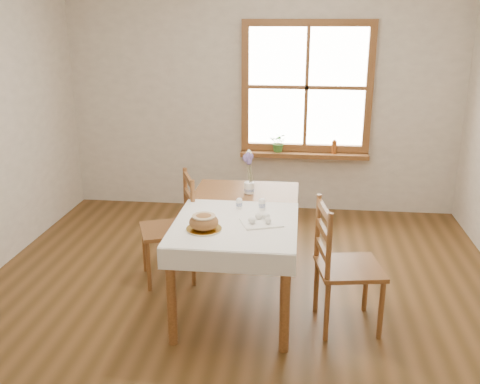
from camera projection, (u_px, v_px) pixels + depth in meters
The scene contains 18 objects.
ground at pixel (236, 314), 4.16m from camera, with size 5.00×5.00×0.00m, color brown.
room_walls at pixel (235, 93), 3.63m from camera, with size 4.60×5.10×2.65m.
window at pixel (307, 87), 5.99m from camera, with size 1.46×0.08×1.46m.
window_sill at pixel (304, 155), 6.16m from camera, with size 1.46×0.20×0.05m.
dining_table at pixel (240, 220), 4.24m from camera, with size 0.90×1.60×0.75m.
table_linen at pixel (235, 224), 3.92m from camera, with size 0.91×0.99×0.01m, color white.
chair_left at pixel (167, 228), 4.59m from camera, with size 0.44×0.46×0.94m, color brown, non-canonical shape.
chair_right at pixel (349, 266), 3.87m from camera, with size 0.45×0.47×0.97m, color brown, non-canonical shape.
bread_plate at pixel (204, 229), 3.79m from camera, with size 0.25×0.25×0.01m, color white.
bread_loaf at pixel (204, 221), 3.77m from camera, with size 0.21×0.21×0.12m, color #945D34.
egg_napkin at pixel (261, 222), 3.91m from camera, with size 0.28×0.24×0.01m, color white.
eggs at pixel (261, 219), 3.90m from camera, with size 0.22×0.19×0.05m, color silver, non-canonical shape.
salt_shaker at pixel (239, 203), 4.20m from camera, with size 0.05×0.05×0.09m, color white.
pepper_shaker at pixel (262, 204), 4.16m from camera, with size 0.05×0.05×0.10m, color white.
flower_vase at pixel (249, 189), 4.58m from camera, with size 0.09×0.09×0.10m, color white.
lavender_bouquet at pixel (249, 167), 4.52m from camera, with size 0.15×0.15×0.29m, color #6C599D, non-canonical shape.
potted_plant at pixel (279, 145), 6.15m from camera, with size 0.20×0.22×0.17m, color #3A772F.
amber_bottle at pixel (334, 146), 6.09m from camera, with size 0.06×0.06×0.16m, color #984D1C.
Camera 1 is at (0.46, -3.63, 2.20)m, focal length 40.00 mm.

